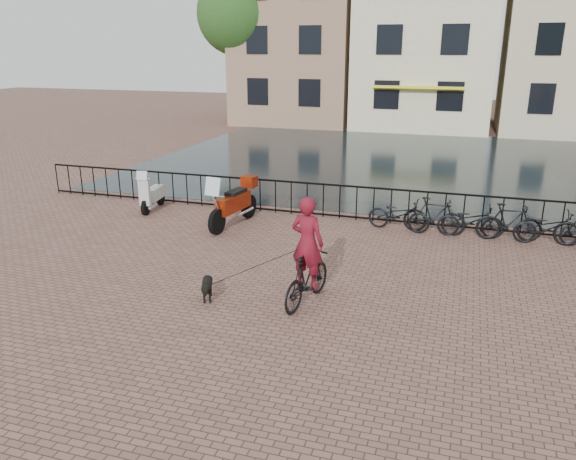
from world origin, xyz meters
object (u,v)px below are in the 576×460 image
(cyclist, at_px, (307,258))
(scooter, at_px, (152,188))
(dog, at_px, (207,288))
(motorcycle, at_px, (233,198))

(cyclist, distance_m, scooter, 8.12)
(cyclist, xyz_separation_m, dog, (-1.96, -0.43, -0.72))
(cyclist, height_order, scooter, cyclist)
(motorcycle, distance_m, scooter, 3.11)
(motorcycle, relative_size, scooter, 1.50)
(motorcycle, bearing_deg, scooter, 174.50)
(cyclist, relative_size, motorcycle, 1.10)
(cyclist, bearing_deg, scooter, -26.43)
(dog, relative_size, motorcycle, 0.34)
(dog, distance_m, motorcycle, 4.93)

